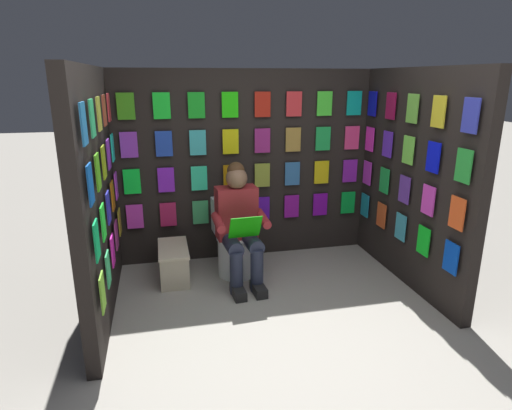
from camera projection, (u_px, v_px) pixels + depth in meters
name	position (u px, v px, depth m)	size (l,w,h in m)	color
ground_plane	(298.00, 352.00, 3.22)	(30.00, 30.00, 0.00)	#9E998E
display_wall_back	(245.00, 166.00, 4.75)	(2.88, 0.14, 2.06)	black
display_wall_left	(413.00, 179.00, 4.12)	(0.14, 1.90, 2.06)	black
display_wall_right	(97.00, 197.00, 3.51)	(0.14, 1.90, 2.06)	black
toilet	(235.00, 242.00, 4.48)	(0.42, 0.56, 0.77)	white
person_reading	(239.00, 224.00, 4.19)	(0.54, 0.70, 1.19)	maroon
comic_longbox_near	(174.00, 263.00, 4.35)	(0.29, 0.59, 0.34)	beige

